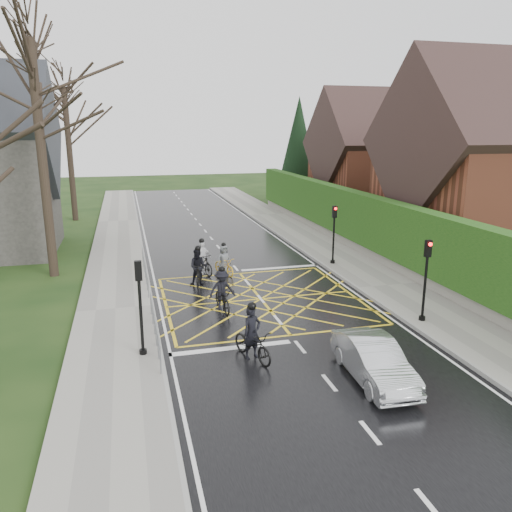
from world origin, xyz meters
name	(u,v)px	position (x,y,z in m)	size (l,w,h in m)	color
ground	(261,299)	(0.00, 0.00, 0.00)	(120.00, 120.00, 0.00)	black
road	(261,299)	(0.00, 0.00, 0.01)	(9.00, 80.00, 0.01)	black
sidewalk_right	(387,287)	(6.00, 0.00, 0.07)	(3.00, 80.00, 0.15)	gray
sidewalk_left	(116,310)	(-6.00, 0.00, 0.07)	(3.00, 80.00, 0.15)	gray
stone_wall	(363,249)	(7.75, 6.00, 0.35)	(0.50, 38.00, 0.70)	slate
hedge	(365,219)	(7.75, 6.00, 2.10)	(0.90, 38.00, 2.80)	#143D10
house_near	(499,172)	(14.75, 4.00, 4.73)	(11.80, 9.80, 11.30)	brown
house_far	(377,163)	(14.75, 18.00, 4.36)	(9.80, 8.80, 10.30)	brown
conifer	(298,151)	(10.75, 26.00, 4.99)	(4.60, 4.60, 10.00)	black
tree_near	(37,110)	(-9.00, 6.00, 7.91)	(9.24, 9.24, 11.44)	black
tree_mid	(39,102)	(-10.00, 14.00, 8.63)	(10.08, 10.08, 12.48)	black
tree_far	(67,127)	(-9.30, 22.00, 7.19)	(8.40, 8.40, 10.40)	black
railing_south	(155,322)	(-4.65, -3.50, 0.78)	(0.05, 5.04, 1.03)	slate
railing_north	(145,265)	(-4.65, 4.00, 0.79)	(0.05, 6.04, 1.03)	slate
traffic_light_ne	(334,235)	(5.10, 4.20, 1.66)	(0.24, 0.31, 3.21)	black
traffic_light_se	(425,281)	(5.10, -4.20, 1.66)	(0.24, 0.31, 3.21)	black
traffic_light_sw	(141,309)	(-5.10, -4.50, 1.66)	(0.24, 0.31, 3.21)	black
cyclist_rear	(253,341)	(-1.75, -5.42, 0.61)	(1.31, 2.04, 1.87)	black
cyclist_back	(199,271)	(-2.28, 2.58, 0.72)	(0.98, 1.97, 1.90)	black
cyclist_mid	(222,294)	(-1.83, -0.87, 0.66)	(1.13, 1.92, 1.81)	black
cyclist_front	(202,261)	(-1.83, 4.39, 0.67)	(1.18, 1.88, 1.83)	black
cyclist_lead	(224,263)	(-0.79, 4.08, 0.56)	(1.14, 1.76, 1.62)	gold
car	(374,360)	(1.30, -7.62, 0.61)	(1.29, 3.69, 1.22)	silver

